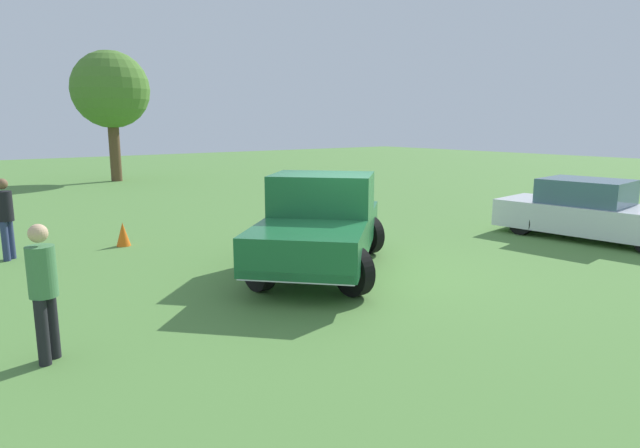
{
  "coord_description": "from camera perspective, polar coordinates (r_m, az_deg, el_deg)",
  "views": [
    {
      "loc": [
        -7.55,
        6.64,
        2.8
      ],
      "look_at": [
        0.4,
        0.52,
        0.9
      ],
      "focal_mm": 30.01,
      "sensor_mm": 36.0,
      "label": 1
    }
  ],
  "objects": [
    {
      "name": "ground_plane",
      "position": [
        10.44,
        3.61,
        -4.86
      ],
      "size": [
        80.0,
        80.0,
        0.0
      ],
      "primitive_type": "plane",
      "color": "#54843D"
    },
    {
      "name": "pickup_truck",
      "position": [
        10.32,
        0.11,
        0.43
      ],
      "size": [
        4.52,
        4.67,
        1.84
      ],
      "rotation": [
        0.0,
        0.0,
        2.32
      ],
      "color": "black",
      "rests_on": "ground_plane"
    },
    {
      "name": "sedan_near",
      "position": [
        14.66,
        26.94,
        1.15
      ],
      "size": [
        4.55,
        2.26,
        1.45
      ],
      "rotation": [
        0.0,
        0.0,
        3.25
      ],
      "color": "black",
      "rests_on": "ground_plane"
    },
    {
      "name": "person_bystander",
      "position": [
        7.04,
        -27.42,
        -5.84
      ],
      "size": [
        0.45,
        0.45,
        1.67
      ],
      "rotation": [
        0.0,
        0.0,
        0.83
      ],
      "color": "black",
      "rests_on": "ground_plane"
    },
    {
      "name": "person_visitor",
      "position": [
        12.72,
        -30.54,
        0.89
      ],
      "size": [
        0.45,
        0.45,
        1.7
      ],
      "rotation": [
        0.0,
        0.0,
        4.06
      ],
      "color": "navy",
      "rests_on": "ground_plane"
    },
    {
      "name": "tree_back_right",
      "position": [
        28.1,
        -21.42,
        13.11
      ],
      "size": [
        3.63,
        3.63,
        6.19
      ],
      "color": "brown",
      "rests_on": "ground_plane"
    },
    {
      "name": "traffic_cone",
      "position": [
        13.15,
        -20.26,
        -1.02
      ],
      "size": [
        0.32,
        0.32,
        0.55
      ],
      "primitive_type": "cone",
      "color": "orange",
      "rests_on": "ground_plane"
    }
  ]
}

